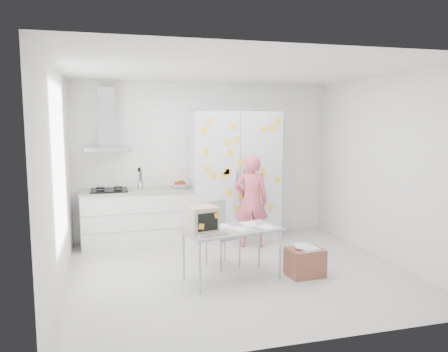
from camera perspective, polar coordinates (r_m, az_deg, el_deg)
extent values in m
cube|color=silver|center=(6.10, 1.77, -12.47)|extent=(4.50, 4.00, 0.02)
cube|color=white|center=(7.71, -2.52, 2.08)|extent=(4.50, 0.02, 2.70)
cube|color=white|center=(5.56, -20.93, -0.45)|extent=(0.02, 4.00, 2.70)
cube|color=white|center=(6.79, 20.32, 0.91)|extent=(0.02, 4.00, 2.70)
cube|color=white|center=(5.77, 1.88, 13.73)|extent=(4.50, 4.00, 0.02)
cube|color=white|center=(7.38, -11.13, -5.44)|extent=(1.80, 0.60, 0.88)
cube|color=gray|center=(7.06, -10.98, -4.87)|extent=(1.76, 0.01, 0.01)
cube|color=gray|center=(7.12, -10.92, -7.07)|extent=(1.76, 0.01, 0.01)
cube|color=#9E9E99|center=(7.30, -11.22, -1.92)|extent=(1.84, 0.63, 0.04)
cube|color=black|center=(7.28, -14.76, -1.85)|extent=(0.58, 0.50, 0.03)
cylinder|color=black|center=(7.15, -15.88, -1.80)|extent=(0.14, 0.14, 0.02)
cylinder|color=black|center=(7.16, -13.64, -1.72)|extent=(0.14, 0.14, 0.02)
cylinder|color=black|center=(7.39, -15.86, -1.51)|extent=(0.14, 0.14, 0.02)
cylinder|color=black|center=(7.39, -13.69, -1.44)|extent=(0.14, 0.14, 0.02)
cylinder|color=silver|center=(7.29, -10.84, -1.21)|extent=(0.10, 0.10, 0.14)
cylinder|color=black|center=(7.28, -10.98, -0.42)|extent=(0.01, 0.01, 0.30)
cylinder|color=black|center=(7.26, -10.71, -0.43)|extent=(0.01, 0.01, 0.30)
cylinder|color=black|center=(7.29, -10.83, -0.41)|extent=(0.01, 0.01, 0.30)
cube|color=black|center=(7.26, -11.02, 0.83)|extent=(0.05, 0.01, 0.07)
imported|color=white|center=(7.37, -5.79, -1.27)|extent=(0.31, 0.31, 0.08)
sphere|color=#B2140F|center=(7.37, -6.28, -1.06)|extent=(0.08, 0.08, 0.08)
sphere|color=#B2140F|center=(7.32, -5.50, -1.11)|extent=(0.08, 0.08, 0.08)
sphere|color=#B2140F|center=(7.41, -5.31, -1.00)|extent=(0.08, 0.08, 0.08)
cylinder|color=yellow|center=(7.37, -5.97, -0.70)|extent=(0.09, 0.17, 0.10)
cylinder|color=yellow|center=(7.38, -5.78, -0.69)|extent=(0.04, 0.17, 0.10)
cylinder|color=yellow|center=(7.38, -5.59, -0.69)|extent=(0.08, 0.17, 0.10)
cube|color=silver|center=(7.25, -14.94, 3.49)|extent=(0.70, 0.48, 0.07)
cube|color=silver|center=(7.36, -15.07, 7.43)|extent=(0.26, 0.24, 0.95)
cube|color=silver|center=(7.53, 1.37, 0.05)|extent=(1.50, 0.65, 2.20)
cube|color=slate|center=(7.22, 2.12, -0.27)|extent=(0.01, 0.01, 2.16)
cube|color=silver|center=(7.19, 1.69, -0.30)|extent=(0.02, 0.02, 0.30)
cube|color=silver|center=(7.23, 2.60, -0.27)|extent=(0.02, 0.02, 0.30)
cube|color=yellow|center=(7.29, 5.27, 6.11)|extent=(0.10, 0.00, 0.10)
cube|color=yellow|center=(7.34, 6.37, 6.30)|extent=(0.12, 0.00, 0.12)
cube|color=yellow|center=(7.45, 7.03, -0.46)|extent=(0.12, 0.00, 0.12)
cube|color=yellow|center=(7.14, 0.34, 0.55)|extent=(0.10, 0.00, 0.10)
cube|color=yellow|center=(7.19, 2.22, 1.73)|extent=(0.12, 0.00, 0.12)
cube|color=yellow|center=(7.37, 4.90, -2.05)|extent=(0.12, 0.00, 0.12)
cube|color=yellow|center=(7.20, 0.62, -2.16)|extent=(0.10, 0.00, 0.10)
cube|color=yellow|center=(7.12, 1.15, 6.49)|extent=(0.12, 0.00, 0.12)
cube|color=yellow|center=(7.29, 2.81, -2.51)|extent=(0.12, 0.00, 0.12)
cube|color=yellow|center=(7.34, 5.18, 0.54)|extent=(0.12, 0.00, 0.12)
cube|color=yellow|center=(7.33, 4.27, -1.44)|extent=(0.10, 0.00, 0.10)
cube|color=yellow|center=(7.11, 0.51, 4.37)|extent=(0.12, 0.00, 0.12)
cube|color=yellow|center=(7.09, -1.43, -0.02)|extent=(0.10, 0.00, 0.10)
cube|color=yellow|center=(7.06, -2.14, 0.85)|extent=(0.10, 0.00, 0.10)
cube|color=yellow|center=(7.00, -2.66, 5.95)|extent=(0.11, 0.00, 0.11)
cube|color=yellow|center=(7.29, 1.58, -4.30)|extent=(0.10, 0.00, 0.10)
cube|color=yellow|center=(7.15, 0.61, 0.60)|extent=(0.11, 0.00, 0.11)
cube|color=yellow|center=(7.48, 6.04, -3.98)|extent=(0.11, 0.00, 0.11)
cube|color=yellow|center=(7.37, 6.98, 7.05)|extent=(0.10, 0.00, 0.10)
cube|color=yellow|center=(7.13, 0.86, 3.07)|extent=(0.10, 0.00, 0.10)
cube|color=yellow|center=(7.13, -0.04, 0.13)|extent=(0.11, 0.00, 0.11)
cube|color=yellow|center=(7.37, 3.44, -4.72)|extent=(0.10, 0.00, 0.10)
cube|color=yellow|center=(7.02, -1.89, 7.10)|extent=(0.10, 0.00, 0.10)
cube|color=yellow|center=(7.02, -2.39, 3.12)|extent=(0.12, 0.00, 0.12)
cube|color=yellow|center=(7.37, 4.39, -2.75)|extent=(0.11, 0.00, 0.11)
cube|color=yellow|center=(7.14, 1.56, 4.75)|extent=(0.11, 0.00, 0.11)
cube|color=yellow|center=(7.28, 4.14, 1.21)|extent=(0.11, 0.00, 0.11)
cube|color=yellow|center=(7.27, 2.26, -2.63)|extent=(0.11, 0.00, 0.11)
imported|color=#DC556C|center=(7.08, 3.57, -3.29)|extent=(0.62, 0.47, 1.50)
cube|color=#99A1A3|center=(5.63, 1.06, -7.06)|extent=(1.35, 0.87, 0.03)
cylinder|color=#ADAFB2|center=(5.27, -3.16, -11.93)|extent=(0.04, 0.04, 0.64)
cylinder|color=#ADAFB2|center=(5.80, 7.32, -10.16)|extent=(0.04, 0.04, 0.64)
cylinder|color=#ADAFB2|center=(5.72, -5.30, -10.38)|extent=(0.04, 0.04, 0.64)
cylinder|color=#ADAFB2|center=(6.21, 4.59, -8.93)|extent=(0.04, 0.04, 0.64)
cube|color=#C1A68F|center=(5.48, -2.99, -5.61)|extent=(0.40, 0.42, 0.32)
cube|color=#C1A68F|center=(5.31, -2.16, -6.01)|extent=(0.32, 0.08, 0.28)
cube|color=black|center=(5.31, -2.11, -6.03)|extent=(0.26, 0.06, 0.22)
cube|color=orange|center=(5.28, -2.97, -6.61)|extent=(0.08, 0.02, 0.08)
cube|color=orange|center=(5.34, -0.88, -5.16)|extent=(0.08, 0.02, 0.08)
cube|color=#C1A68F|center=(5.33, -1.51, -7.62)|extent=(0.41, 0.21, 0.02)
cube|color=gray|center=(5.33, -1.51, -7.48)|extent=(0.37, 0.17, 0.01)
cube|color=silver|center=(5.63, 2.08, -6.91)|extent=(0.28, 0.32, 0.00)
cube|color=silver|center=(5.86, 3.26, -6.32)|extent=(0.22, 0.29, 0.00)
cube|color=silver|center=(5.72, 5.49, -6.66)|extent=(0.26, 0.31, 0.00)
cube|color=silver|center=(5.76, -0.17, -6.57)|extent=(0.20, 0.27, 0.00)
cube|color=#A5A5A3|center=(6.18, -0.16, -7.79)|extent=(0.54, 0.54, 0.04)
cube|color=#A5A5A3|center=(6.27, -1.23, -5.27)|extent=(0.37, 0.18, 0.45)
cylinder|color=#A1A1A5|center=(6.02, -0.42, -10.50)|extent=(0.04, 0.04, 0.42)
cylinder|color=#A1A1A5|center=(6.22, 2.04, -9.91)|extent=(0.04, 0.04, 0.42)
cylinder|color=#A1A1A5|center=(6.28, -2.34, -9.76)|extent=(0.04, 0.04, 0.42)
cylinder|color=#A1A1A5|center=(6.47, 0.08, -9.22)|extent=(0.04, 0.04, 0.42)
cube|color=#91533E|center=(5.99, 10.52, -11.01)|extent=(0.47, 0.39, 0.37)
cube|color=silver|center=(5.92, 10.81, -9.20)|extent=(0.27, 0.33, 0.03)
cube|color=silver|center=(5.94, 10.16, -8.95)|extent=(0.26, 0.31, 0.00)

